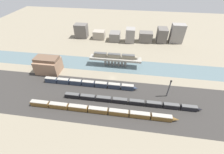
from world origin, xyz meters
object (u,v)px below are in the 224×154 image
Objects in this scene: train_yard_near at (100,110)px; train_on_bridge at (116,56)px; train_yard_mid at (130,102)px; warehouse_building at (48,65)px; train_yard_far at (90,84)px; signal_tower at (169,88)px.

train_on_bridge is at bearing 86.65° from train_yard_near.
train_on_bridge reaches higher than train_yard_near.
train_yard_near is 1.04× the size of train_yard_mid.
train_yard_far is at bearing -18.98° from warehouse_building.
train_yard_far is at bearing -118.69° from train_on_bridge.
train_yard_near is 6.57× the size of signal_tower.
train_yard_near is 1.31× the size of train_yard_far.
train_yard_near is 63.62m from warehouse_building.
signal_tower is at bearing -2.99° from train_yard_far.
train_on_bridge is 0.44× the size of train_yard_mid.
train_on_bridge is 0.55× the size of train_yard_far.
signal_tower is at bearing -9.67° from warehouse_building.
warehouse_building is (-51.66, 36.83, 4.67)m from train_yard_near.
train_yard_mid is at bearing -23.43° from train_yard_far.
signal_tower is (43.38, 20.64, 5.33)m from train_yard_near.
train_on_bridge is at bearing 109.09° from train_yard_mid.
warehouse_building is at bearing 161.02° from train_yard_far.
train_yard_near is at bearing -93.35° from train_on_bridge.
signal_tower reaches higher than warehouse_building.
train_yard_far is 56.85m from signal_tower.
train_yard_near is at bearing -151.02° from train_yard_mid.
signal_tower is at bearing -39.10° from train_on_bridge.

